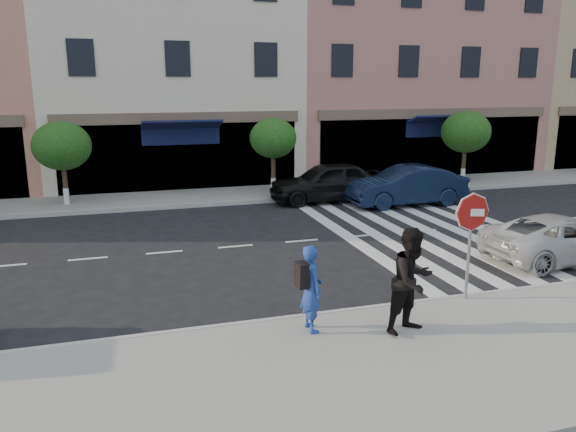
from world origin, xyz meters
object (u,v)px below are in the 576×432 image
object	(u,v)px
car_far_right	(406,186)
walker	(412,281)
photographer	(311,288)
stop_sign	(472,222)
car_far_mid	(328,182)
car_near_right	(563,238)

from	to	relation	value
car_far_right	walker	bearing A→B (deg)	-28.19
photographer	car_far_right	size ratio (longest dim) A/B	0.36
photographer	walker	size ratio (longest dim) A/B	0.83
stop_sign	walker	world-z (taller)	stop_sign
stop_sign	car_far_right	bearing A→B (deg)	89.20
stop_sign	car_far_mid	size ratio (longest dim) A/B	0.50
stop_sign	walker	bearing A→B (deg)	-130.34
photographer	car_near_right	distance (m)	8.24
car_far_mid	car_far_right	size ratio (longest dim) A/B	1.01
stop_sign	photographer	size ratio (longest dim) A/B	1.40
walker	car_far_mid	distance (m)	12.19
car_near_right	car_far_mid	distance (m)	9.39
photographer	walker	bearing A→B (deg)	-111.28
photographer	car_far_mid	distance (m)	12.17
walker	car_far_mid	world-z (taller)	walker
photographer	walker	xyz separation A→B (m)	(1.72, -0.56, 0.16)
car_near_right	walker	bearing A→B (deg)	113.86
car_near_right	photographer	bearing A→B (deg)	105.00
photographer	car_far_mid	bearing A→B (deg)	-25.29
car_near_right	car_far_right	bearing A→B (deg)	2.46
walker	car_far_right	xyz separation A→B (m)	(5.50, 10.34, -0.37)
stop_sign	car_far_mid	world-z (taller)	stop_sign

